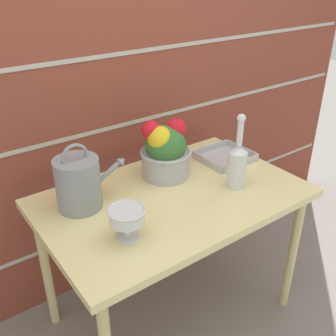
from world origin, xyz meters
TOP-DOWN VIEW (x-y plane):
  - ground_plane at (0.00, 0.00)m, footprint 12.00×12.00m
  - brick_wall at (0.00, 0.51)m, footprint 3.60×0.08m
  - patio_table at (0.00, 0.00)m, footprint 1.18×0.75m
  - watering_can at (-0.37, 0.16)m, footprint 0.33×0.19m
  - crystal_pedestal_bowl at (-0.32, -0.15)m, footprint 0.15×0.15m
  - flower_planter at (0.08, 0.17)m, footprint 0.24×0.24m
  - glass_decanter at (0.28, -0.11)m, footprint 0.09×0.09m
  - wire_tray at (0.44, 0.12)m, footprint 0.26×0.24m

SIDE VIEW (x-z plane):
  - ground_plane at x=0.00m, z-range 0.00..0.00m
  - patio_table at x=0.00m, z-range 0.30..1.04m
  - wire_tray at x=0.44m, z-range 0.73..0.77m
  - crystal_pedestal_bowl at x=-0.32m, z-range 0.77..0.90m
  - watering_can at x=-0.37m, z-range 0.71..1.00m
  - glass_decanter at x=0.28m, z-range 0.68..1.04m
  - flower_planter at x=0.08m, z-range 0.73..1.02m
  - brick_wall at x=0.00m, z-range 0.00..2.20m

